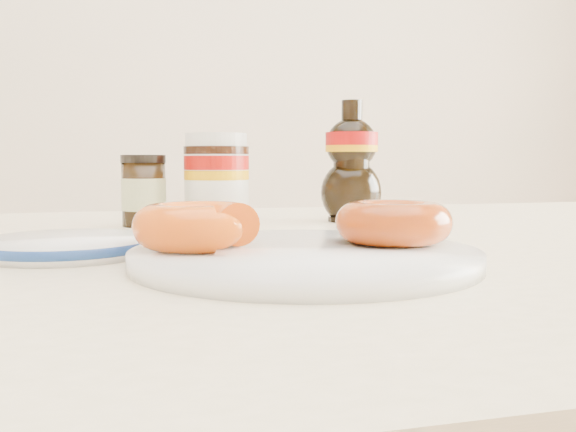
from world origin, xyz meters
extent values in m
cube|color=beige|center=(0.00, 1.75, 1.30)|extent=(3.50, 0.10, 2.60)
cube|color=#F6E0BB|center=(0.00, 0.10, 0.73)|extent=(1.40, 0.90, 0.04)
cylinder|color=white|center=(-0.08, -0.05, 0.76)|extent=(0.27, 0.27, 0.01)
torus|color=white|center=(-0.08, -0.05, 0.76)|extent=(0.27, 0.27, 0.01)
torus|color=#E64D0D|center=(-0.16, -0.02, 0.78)|extent=(0.11, 0.11, 0.04)
torus|color=#953409|center=(0.00, -0.03, 0.78)|extent=(0.10, 0.10, 0.03)
cylinder|color=white|center=(-0.09, 0.28, 0.80)|extent=(0.08, 0.08, 0.10)
cylinder|color=#810904|center=(-0.09, 0.28, 0.83)|extent=(0.08, 0.08, 0.02)
cylinder|color=#D89905|center=(-0.09, 0.28, 0.81)|extent=(0.08, 0.08, 0.01)
cylinder|color=black|center=(-0.09, 0.28, 0.84)|extent=(0.08, 0.08, 0.01)
cylinder|color=white|center=(-0.09, 0.28, 0.86)|extent=(0.08, 0.08, 0.02)
cylinder|color=black|center=(-0.18, 0.30, 0.79)|extent=(0.05, 0.05, 0.08)
cylinder|color=beige|center=(-0.18, 0.30, 0.79)|extent=(0.06, 0.06, 0.04)
cylinder|color=black|center=(-0.18, 0.30, 0.83)|extent=(0.06, 0.06, 0.01)
cylinder|color=white|center=(-0.26, 0.06, 0.76)|extent=(0.15, 0.15, 0.02)
torus|color=navy|center=(-0.26, 0.06, 0.76)|extent=(0.15, 0.15, 0.01)
camera|label=1|loc=(-0.22, -0.53, 0.83)|focal=40.00mm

